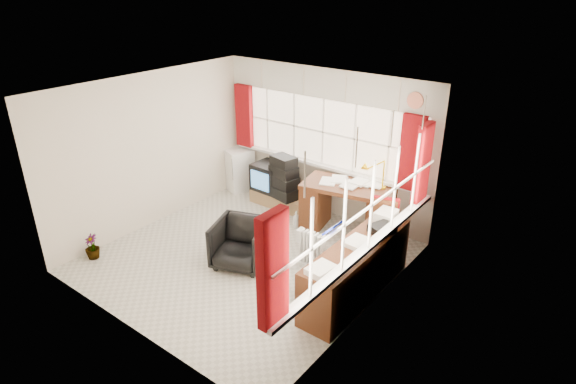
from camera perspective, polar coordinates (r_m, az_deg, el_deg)
name	(u,v)px	position (r m, az deg, el deg)	size (l,w,h in m)	color
ground	(247,257)	(7.25, -4.89, -7.72)	(4.00, 4.00, 0.00)	beige
room_walls	(243,163)	(6.58, -5.35, 3.40)	(4.00, 4.00, 4.00)	beige
window_back	(321,161)	(8.21, 3.98, 3.68)	(3.70, 0.12, 3.60)	beige
window_right	(367,243)	(5.80, 9.29, -5.99)	(0.12, 3.70, 3.60)	beige
curtains	(337,162)	(6.76, 5.82, 3.57)	(3.83, 3.83, 1.15)	maroon
overhead_cabinets	(345,106)	(6.54, 6.79, 10.11)	(3.98, 3.98, 0.48)	beige
desk	(348,206)	(7.75, 7.07, -1.67)	(1.55, 0.99, 0.87)	#592A15
desk_lamp	(384,169)	(7.45, 11.30, 2.73)	(0.17, 0.15, 0.47)	#E1BE09
task_chair	(382,229)	(7.03, 11.07, -4.32)	(0.51, 0.53, 0.98)	black
office_chair	(241,244)	(6.93, -5.63, -6.11)	(0.73, 0.75, 0.68)	black
radiator	(312,254)	(6.87, 2.89, -7.35)	(0.39, 0.17, 0.57)	white
credenza	(356,269)	(6.33, 8.12, -9.02)	(0.50, 2.00, 0.85)	#592A15
file_tray	(382,229)	(6.45, 11.09, -4.27)	(0.25, 0.32, 0.11)	black
tv_bench	(288,201)	(8.66, -0.03, -1.02)	(1.40, 0.50, 0.25)	#9A724D
crt_tv	(269,177)	(8.72, -2.27, 1.83)	(0.55, 0.52, 0.49)	black
hifi_stack	(284,179)	(8.37, -0.51, 1.58)	(0.62, 0.46, 0.76)	black
mini_fridge	(239,169)	(9.35, -5.83, 2.70)	(0.61, 0.62, 0.80)	white
spray_bottle_a	(296,220)	(7.94, 0.98, -3.32)	(0.12, 0.12, 0.30)	silver
spray_bottle_b	(274,213)	(8.30, -1.65, -2.53)	(0.08, 0.08, 0.17)	#80BFBC
flower_vase	(92,247)	(7.68, -22.20, -6.02)	(0.21, 0.21, 0.38)	black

